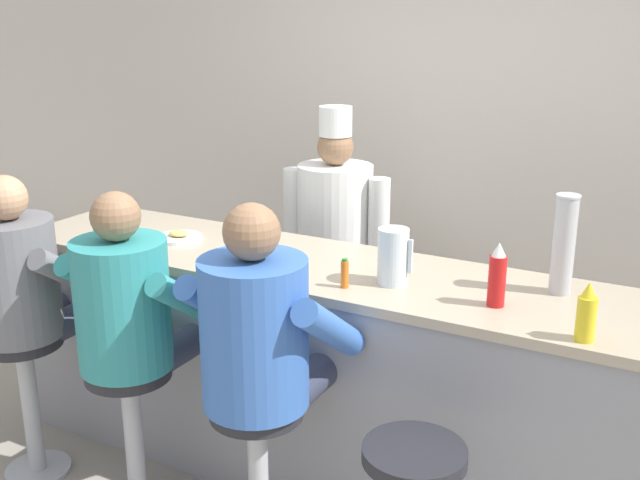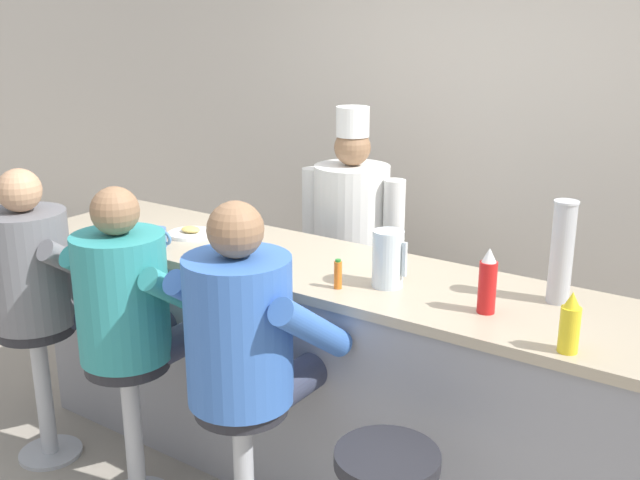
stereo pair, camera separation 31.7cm
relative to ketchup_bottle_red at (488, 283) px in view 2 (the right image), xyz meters
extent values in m
cube|color=beige|center=(-0.76, 1.65, 0.20)|extent=(10.00, 0.06, 2.70)
cube|color=gray|center=(-0.76, 0.11, -0.65)|extent=(3.10, 0.66, 0.99)
cube|color=tan|center=(-0.76, 0.11, -0.13)|extent=(3.16, 0.69, 0.04)
cylinder|color=red|center=(0.00, 0.00, -0.02)|extent=(0.07, 0.07, 0.19)
cone|color=white|center=(0.00, 0.00, 0.10)|extent=(0.05, 0.05, 0.05)
cylinder|color=yellow|center=(0.35, -0.16, -0.04)|extent=(0.07, 0.07, 0.15)
cone|color=yellow|center=(0.35, -0.16, 0.06)|extent=(0.05, 0.05, 0.05)
cylinder|color=orange|center=(-0.58, -0.10, -0.06)|extent=(0.03, 0.03, 0.11)
cylinder|color=#287F2D|center=(-0.58, -0.10, 0.00)|extent=(0.02, 0.02, 0.01)
cylinder|color=silver|center=(-0.43, 0.03, 0.00)|extent=(0.13, 0.13, 0.23)
cube|color=silver|center=(-0.36, 0.03, 0.01)|extent=(0.02, 0.02, 0.14)
cylinder|color=white|center=(-1.57, 0.10, -0.11)|extent=(0.22, 0.22, 0.02)
ellipsoid|color=#E0BC60|center=(-1.57, 0.10, -0.08)|extent=(0.10, 0.08, 0.03)
cylinder|color=#4C7FB7|center=(-0.89, -0.15, -0.09)|extent=(0.14, 0.14, 0.05)
cylinder|color=beige|center=(-1.84, -0.12, -0.07)|extent=(0.09, 0.09, 0.08)
torus|color=beige|center=(-1.78, -0.12, -0.07)|extent=(0.06, 0.02, 0.06)
cylinder|color=#4C7AB2|center=(-1.57, -0.12, -0.07)|extent=(0.09, 0.09, 0.09)
torus|color=#4C7AB2|center=(-1.51, -0.12, -0.07)|extent=(0.07, 0.02, 0.07)
cylinder|color=#B7BABF|center=(0.18, 0.25, 0.08)|extent=(0.08, 0.08, 0.38)
cylinder|color=silver|center=(0.18, 0.25, 0.27)|extent=(0.09, 0.09, 0.01)
cylinder|color=#B2B5BA|center=(-1.97, -0.54, -1.14)|extent=(0.30, 0.30, 0.02)
cylinder|color=#B2B5BA|center=(-1.97, -0.54, -0.80)|extent=(0.08, 0.08, 0.66)
cylinder|color=#232328|center=(-1.97, -0.54, -0.47)|extent=(0.35, 0.35, 0.05)
cylinder|color=#33384C|center=(-2.06, -0.35, -0.43)|extent=(0.14, 0.38, 0.14)
cylinder|color=#33384C|center=(-1.87, -0.35, -0.43)|extent=(0.14, 0.38, 0.14)
cylinder|color=slate|center=(-1.97, -0.54, -0.18)|extent=(0.38, 0.38, 0.53)
cylinder|color=slate|center=(-2.21, -0.43, -0.16)|extent=(0.10, 0.41, 0.32)
cylinder|color=slate|center=(-1.73, -0.43, -0.16)|extent=(0.10, 0.41, 0.32)
sphere|color=tan|center=(-1.97, -0.54, 0.18)|extent=(0.19, 0.19, 0.19)
cylinder|color=#B2B5BA|center=(-1.34, -0.54, -0.80)|extent=(0.08, 0.08, 0.66)
cylinder|color=#232328|center=(-1.34, -0.54, -0.47)|extent=(0.35, 0.35, 0.05)
cylinder|color=#33384C|center=(-1.44, -0.35, -0.43)|extent=(0.14, 0.38, 0.14)
cylinder|color=#33384C|center=(-1.25, -0.35, -0.43)|extent=(0.14, 0.38, 0.14)
cylinder|color=teal|center=(-1.34, -0.54, -0.18)|extent=(0.38, 0.38, 0.53)
cylinder|color=teal|center=(-1.58, -0.43, -0.15)|extent=(0.10, 0.41, 0.33)
cylinder|color=teal|center=(-1.11, -0.43, -0.15)|extent=(0.10, 0.41, 0.33)
sphere|color=#8C6647|center=(-1.34, -0.54, 0.18)|extent=(0.19, 0.19, 0.19)
cylinder|color=#B2B5BA|center=(-0.72, -0.54, -0.80)|extent=(0.08, 0.08, 0.66)
cylinder|color=#232328|center=(-0.72, -0.54, -0.47)|extent=(0.35, 0.35, 0.05)
cylinder|color=#33384C|center=(-0.81, -0.34, -0.43)|extent=(0.15, 0.39, 0.15)
cylinder|color=#33384C|center=(-0.62, -0.34, -0.43)|extent=(0.15, 0.39, 0.15)
cylinder|color=#3866B7|center=(-0.72, -0.54, -0.17)|extent=(0.39, 0.39, 0.56)
cylinder|color=#3866B7|center=(-0.96, -0.43, -0.14)|extent=(0.10, 0.42, 0.34)
cylinder|color=#3866B7|center=(-0.47, -0.43, -0.14)|extent=(0.10, 0.42, 0.34)
sphere|color=#8C6647|center=(-0.72, -0.54, 0.21)|extent=(0.20, 0.20, 0.20)
cylinder|color=#232328|center=(-0.09, -0.54, -0.47)|extent=(0.35, 0.35, 0.05)
cube|color=#232328|center=(-1.13, 0.86, -0.77)|extent=(0.31, 0.17, 0.75)
cube|color=white|center=(-1.13, 0.82, -0.63)|extent=(0.28, 0.02, 0.45)
cylinder|color=white|center=(-1.13, 0.86, -0.12)|extent=(0.40, 0.40, 0.56)
sphere|color=#8C6647|center=(-1.13, 0.86, 0.25)|extent=(0.19, 0.19, 0.19)
cylinder|color=white|center=(-1.13, 0.86, 0.39)|extent=(0.17, 0.17, 0.15)
cylinder|color=white|center=(-1.38, 0.86, -0.12)|extent=(0.11, 0.11, 0.48)
cylinder|color=white|center=(-0.87, 0.86, -0.12)|extent=(0.11, 0.11, 0.48)
camera|label=1|loc=(0.67, -2.59, 0.93)|focal=42.00mm
camera|label=2|loc=(0.94, -2.42, 0.93)|focal=42.00mm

